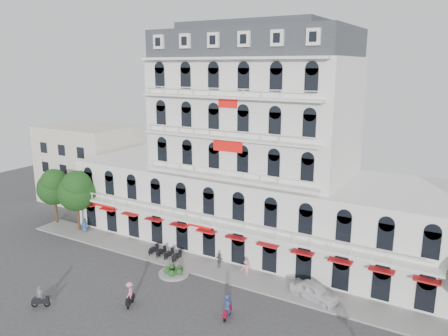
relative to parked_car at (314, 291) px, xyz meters
The scene contains 16 objects.
ground 14.14m from the parked_car, 142.16° to the right, with size 120.00×120.00×0.00m, color #38383A.
sidewalk 11.17m from the parked_car, behind, with size 53.00×4.00×0.16m, color gray.
main_building 17.18m from the parked_car, 140.05° to the left, with size 45.00×15.00×25.80m.
flank_building_west 42.99m from the parked_car, 164.59° to the left, with size 14.00×10.00×12.00m, color beige.
traffic_island 14.40m from the parked_car, 169.36° to the right, with size 3.20×3.20×1.60m.
parked_scooter_row 17.51m from the parked_car, behind, with size 4.40×1.80×1.10m, color black, non-canonical shape.
tree_west_outer 37.39m from the parked_car, behind, with size 4.50×4.48×7.76m.
tree_west_inner 32.47m from the parked_car, behind, with size 4.76×4.76×8.25m.
parked_car is the anchor object (origin of this frame).
rider_west 24.86m from the parked_car, 146.43° to the right, with size 1.48×1.13×2.00m.
rider_east 8.66m from the parked_car, 128.24° to the right, with size 0.70×1.70×2.25m.
rider_center 16.85m from the parked_car, 145.78° to the right, with size 1.07×1.62×2.30m.
pedestrian_left 31.16m from the parked_car, behind, with size 0.95×0.62×1.94m, color navy.
pedestrian_mid 10.79m from the parked_car, behind, with size 1.06×0.44×1.82m, color #4F4F56.
pedestrian_right 7.53m from the parked_car, behind, with size 1.15×0.66×1.79m, color pink.
pedestrian_far 31.16m from the parked_car, behind, with size 0.63×0.41×1.72m, color #285A78.
Camera 1 is at (22.55, -27.11, 21.19)m, focal length 35.00 mm.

